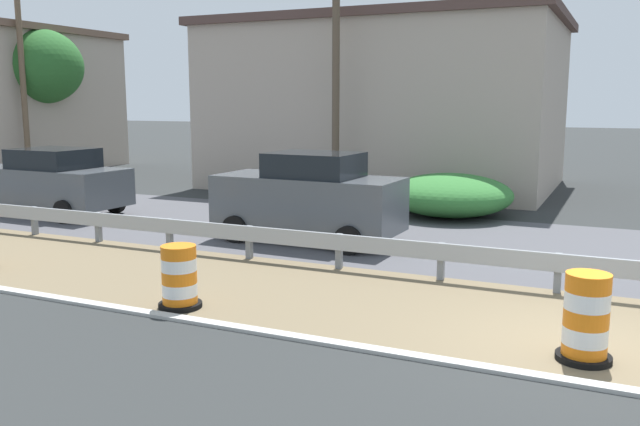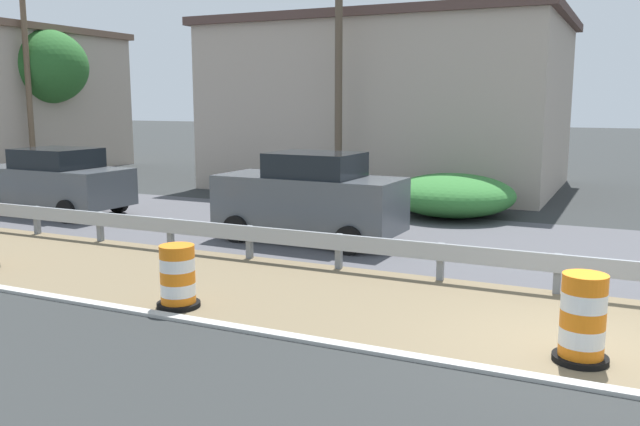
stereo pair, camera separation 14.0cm
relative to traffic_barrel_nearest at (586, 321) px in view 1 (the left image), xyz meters
The scene contains 14 objects.
ground_plane 0.70m from the traffic_barrel_nearest, ahead, with size 160.00×160.00×0.00m, color #2B2D2D.
median_dirt_strip 1.37m from the traffic_barrel_nearest, ahead, with size 4.01×120.00×0.01m, color #706047.
far_lane_asphalt 6.64m from the traffic_barrel_nearest, ahead, with size 6.69×120.00×0.00m, color #4C4C51.
curb_near_edge 0.98m from the traffic_barrel_nearest, behind, with size 0.20×120.00×0.11m, color #ADADA8.
guardrail_median 4.04m from the traffic_barrel_nearest, 41.31° to the left, with size 0.18×51.37×0.71m.
traffic_barrel_nearest is the anchor object (origin of this frame).
traffic_barrel_close 6.06m from the traffic_barrel_nearest, 92.96° to the left, with size 0.70×0.70×1.02m.
car_lead_far_lane 8.27m from the traffic_barrel_nearest, 50.79° to the left, with size 2.09×4.46×2.10m.
car_trailing_far_lane 15.90m from the traffic_barrel_nearest, 69.51° to the left, with size 2.28×4.72×1.93m.
roadside_shop_near 18.53m from the traffic_barrel_nearest, 26.91° to the left, with size 8.95×13.00×6.29m.
utility_pole_near 14.25m from the traffic_barrel_nearest, 36.58° to the left, with size 0.24×1.80×7.35m.
utility_pole_mid 26.38m from the traffic_barrel_nearest, 62.27° to the left, with size 0.24×1.80×9.10m.
bush_roadside 10.97m from the traffic_barrel_nearest, 22.67° to the left, with size 3.57×3.57×1.22m, color #337533.
tree_roadside 27.88m from the traffic_barrel_nearest, 59.81° to the left, with size 3.69×3.69×6.46m.
Camera 1 is at (-9.30, -0.33, 3.29)m, focal length 37.68 mm.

